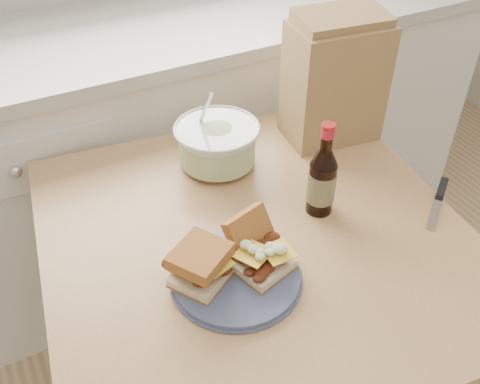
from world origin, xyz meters
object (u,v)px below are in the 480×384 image
beer_bottle (322,180)px  paper_bag (334,83)px  dining_table (256,269)px  coleslaw_bowl (217,146)px  plate (236,277)px

beer_bottle → paper_bag: paper_bag is taller
dining_table → coleslaw_bowl: (0.04, 0.28, 0.17)m
dining_table → paper_bag: paper_bag is taller
dining_table → paper_bag: (0.37, 0.26, 0.27)m
dining_table → coleslaw_bowl: size_ratio=4.75×
plate → coleslaw_bowl: coleslaw_bowl is taller
dining_table → beer_bottle: beer_bottle is taller
coleslaw_bowl → paper_bag: paper_bag is taller
coleslaw_bowl → plate: bearing=-110.5°
plate → paper_bag: 0.61m
paper_bag → coleslaw_bowl: bearing=-175.4°
coleslaw_bowl → paper_bag: bearing=-2.6°
dining_table → coleslaw_bowl: coleslaw_bowl is taller
plate → beer_bottle: (0.27, 0.10, 0.08)m
coleslaw_bowl → paper_bag: 0.35m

